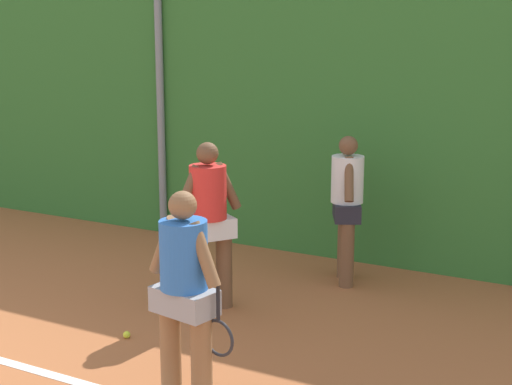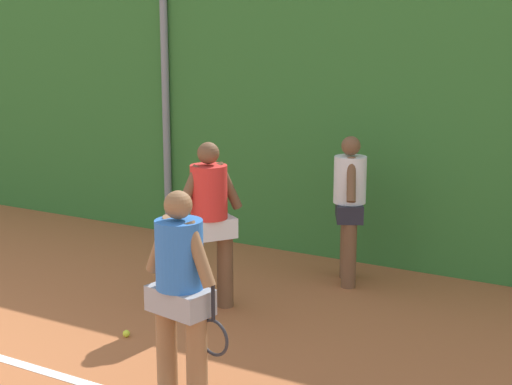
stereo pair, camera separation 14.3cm
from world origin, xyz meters
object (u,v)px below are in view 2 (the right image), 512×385
(tennis_ball_1, at_px, (126,334))
(player_midcourt, at_px, (209,217))
(player_backcourt_far, at_px, (349,202))
(player_foreground_near, at_px, (180,287))

(tennis_ball_1, bearing_deg, player_midcourt, 74.00)
(player_backcourt_far, distance_m, tennis_ball_1, 2.81)
(player_midcourt, distance_m, player_backcourt_far, 1.68)
(player_midcourt, bearing_deg, player_foreground_near, 61.28)
(tennis_ball_1, bearing_deg, player_backcourt_far, 64.16)
(player_backcourt_far, bearing_deg, tennis_ball_1, 128.07)
(player_backcourt_far, bearing_deg, player_midcourt, 122.17)
(player_foreground_near, xyz_separation_m, player_backcourt_far, (0.02, 3.14, 0.01))
(player_foreground_near, bearing_deg, player_midcourt, 127.19)
(player_midcourt, height_order, player_backcourt_far, player_midcourt)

